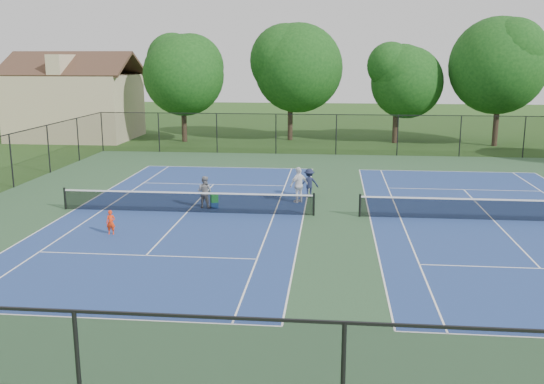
# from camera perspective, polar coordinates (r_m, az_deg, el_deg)

# --- Properties ---
(ground) EXTENTS (140.00, 140.00, 0.00)m
(ground) POSITION_cam_1_polar(r_m,az_deg,el_deg) (27.98, 6.09, -2.28)
(ground) COLOR #234716
(ground) RESTS_ON ground
(court_pad) EXTENTS (36.00, 36.00, 0.01)m
(court_pad) POSITION_cam_1_polar(r_m,az_deg,el_deg) (27.98, 6.09, -2.27)
(court_pad) COLOR #2A4A2D
(court_pad) RESTS_ON ground
(tennis_court_left) EXTENTS (12.00, 23.83, 1.07)m
(tennis_court_left) POSITION_cam_1_polar(r_m,az_deg,el_deg) (28.76, -7.99, -1.73)
(tennis_court_left) COLOR navy
(tennis_court_left) RESTS_ON ground
(tennis_court_right) EXTENTS (12.00, 23.83, 1.07)m
(tennis_court_right) POSITION_cam_1_polar(r_m,az_deg,el_deg) (28.88, 20.13, -2.33)
(tennis_court_right) COLOR navy
(tennis_court_right) RESTS_ON ground
(perimeter_fence) EXTENTS (36.08, 36.08, 3.02)m
(perimeter_fence) POSITION_cam_1_polar(r_m,az_deg,el_deg) (27.62, 6.17, 0.93)
(perimeter_fence) COLOR black
(perimeter_fence) RESTS_ON ground
(tree_back_a) EXTENTS (6.80, 6.80, 9.15)m
(tree_back_a) POSITION_cam_1_polar(r_m,az_deg,el_deg) (52.63, -8.42, 11.25)
(tree_back_a) COLOR #2D2116
(tree_back_a) RESTS_ON ground
(tree_back_b) EXTENTS (7.60, 7.60, 10.03)m
(tree_back_b) POSITION_cam_1_polar(r_m,az_deg,el_deg) (53.19, 1.76, 11.99)
(tree_back_b) COLOR #2D2116
(tree_back_b) RESTS_ON ground
(tree_back_c) EXTENTS (6.00, 6.00, 8.40)m
(tree_back_c) POSITION_cam_1_polar(r_m,az_deg,el_deg) (52.35, 11.71, 10.51)
(tree_back_c) COLOR #2D2116
(tree_back_c) RESTS_ON ground
(tree_back_d) EXTENTS (7.80, 7.80, 10.37)m
(tree_back_d) POSITION_cam_1_polar(r_m,az_deg,el_deg) (52.75, 20.74, 11.45)
(tree_back_d) COLOR #2D2116
(tree_back_d) RESTS_ON ground
(clapboard_house) EXTENTS (10.80, 8.10, 7.65)m
(clapboard_house) POSITION_cam_1_polar(r_m,az_deg,el_deg) (56.95, -17.98, 7.90)
(clapboard_house) COLOR tan
(clapboard_house) RESTS_ON ground
(child_player) EXTENTS (0.40, 0.28, 1.02)m
(child_player) POSITION_cam_1_polar(r_m,az_deg,el_deg) (25.75, -14.93, -2.79)
(child_player) COLOR #FC3810
(child_player) RESTS_ON ground
(instructor) EXTENTS (0.89, 0.78, 1.56)m
(instructor) POSITION_cam_1_polar(r_m,az_deg,el_deg) (29.41, -6.36, 0.01)
(instructor) COLOR gray
(instructor) RESTS_ON ground
(bystander_a) EXTENTS (1.09, 1.03, 1.81)m
(bystander_a) POSITION_cam_1_polar(r_m,az_deg,el_deg) (30.26, 2.55, 0.67)
(bystander_a) COLOR white
(bystander_a) RESTS_ON ground
(bystander_b) EXTENTS (1.05, 0.69, 1.51)m
(bystander_b) POSITION_cam_1_polar(r_m,az_deg,el_deg) (31.49, 3.52, 0.85)
(bystander_b) COLOR #1A2039
(bystander_b) RESTS_ON ground
(ball_crate) EXTENTS (0.43, 0.40, 0.30)m
(ball_crate) POSITION_cam_1_polar(r_m,az_deg,el_deg) (29.41, -5.45, -1.24)
(ball_crate) COLOR navy
(ball_crate) RESTS_ON ground
(ball_hopper) EXTENTS (0.43, 0.40, 0.38)m
(ball_hopper) POSITION_cam_1_polar(r_m,az_deg,el_deg) (29.33, -5.46, -0.59)
(ball_hopper) COLOR green
(ball_hopper) RESTS_ON ball_crate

